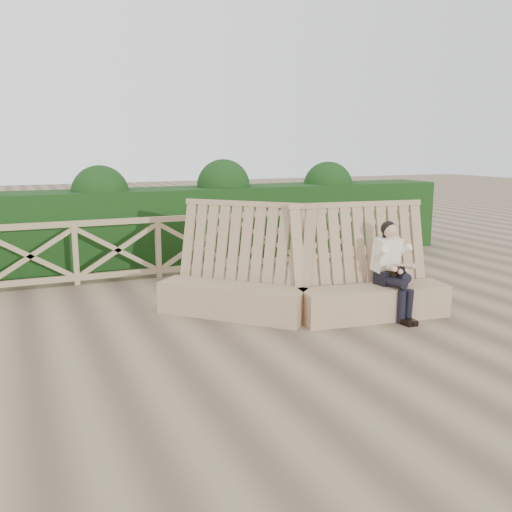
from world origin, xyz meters
name	(u,v)px	position (x,y,z in m)	size (l,w,h in m)	color
ground	(278,328)	(0.00, 0.00, 0.00)	(60.00, 60.00, 0.00)	brown
bench	(302,288)	(0.55, 0.37, 0.40)	(3.76, 2.35, 1.58)	#927053
woman	(392,266)	(1.65, -0.16, 0.72)	(0.39, 0.80, 1.33)	black
guardrail	(196,244)	(0.00, 3.50, 0.55)	(10.10, 0.09, 1.10)	#8F7A53
hedge	(178,225)	(0.00, 4.70, 0.75)	(12.00, 1.20, 1.50)	black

